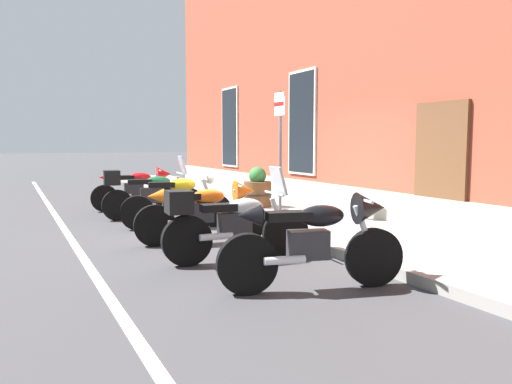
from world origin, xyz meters
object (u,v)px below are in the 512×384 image
object	(u,v)px
motorcycle_silver_touring	(231,223)
barrel_planter	(258,190)
motorcycle_red_sport	(139,187)
motorcycle_orange_sport	(207,209)
motorcycle_green_touring	(148,193)
parking_sign	(280,137)
motorcycle_yellow_naked	(178,202)
motorcycle_black_sport	(319,238)

from	to	relation	value
motorcycle_silver_touring	barrel_planter	size ratio (longest dim) A/B	2.30
motorcycle_red_sport	motorcycle_orange_sport	world-z (taller)	motorcycle_red_sport
barrel_planter	motorcycle_green_touring	bearing A→B (deg)	-93.60
parking_sign	motorcycle_yellow_naked	bearing A→B (deg)	-104.37
motorcycle_red_sport	barrel_planter	bearing A→B (deg)	54.65
motorcycle_orange_sport	motorcycle_black_sport	size ratio (longest dim) A/B	1.03
motorcycle_silver_touring	parking_sign	distance (m)	3.42
motorcycle_red_sport	motorcycle_yellow_naked	xyz separation A→B (m)	(2.89, 0.05, -0.07)
motorcycle_red_sport	motorcycle_yellow_naked	bearing A→B (deg)	1.03
motorcycle_red_sport	barrel_planter	world-z (taller)	barrel_planter
motorcycle_yellow_naked	motorcycle_orange_sport	xyz separation A→B (m)	(1.55, 0.01, 0.06)
motorcycle_green_touring	motorcycle_silver_touring	distance (m)	4.31
parking_sign	motorcycle_black_sport	bearing A→B (deg)	-23.16
barrel_planter	motorcycle_orange_sport	bearing A→B (deg)	-39.33
motorcycle_red_sport	motorcycle_silver_touring	bearing A→B (deg)	-1.17
motorcycle_red_sport	motorcycle_black_sport	size ratio (longest dim) A/B	0.99
barrel_planter	parking_sign	bearing A→B (deg)	-11.92
motorcycle_red_sport	barrel_planter	distance (m)	2.87
motorcycle_orange_sport	motorcycle_silver_touring	distance (m)	1.38
barrel_planter	motorcycle_red_sport	bearing A→B (deg)	-125.35
motorcycle_orange_sport	parking_sign	bearing A→B (deg)	118.94
motorcycle_green_touring	parking_sign	size ratio (longest dim) A/B	0.87
motorcycle_silver_touring	motorcycle_black_sport	xyz separation A→B (m)	(1.63, 0.36, 0.04)
motorcycle_green_touring	motorcycle_orange_sport	xyz separation A→B (m)	(2.94, 0.23, -0.01)
motorcycle_black_sport	motorcycle_green_touring	bearing A→B (deg)	-176.07
motorcycle_red_sport	motorcycle_black_sport	xyz separation A→B (m)	(7.45, 0.24, 0.02)
motorcycle_green_touring	motorcycle_black_sport	xyz separation A→B (m)	(5.94, 0.41, 0.02)
motorcycle_orange_sport	parking_sign	size ratio (longest dim) A/B	0.88
motorcycle_green_touring	barrel_planter	size ratio (longest dim) A/B	2.32
motorcycle_green_touring	motorcycle_black_sport	distance (m)	5.96
motorcycle_red_sport	parking_sign	bearing A→B (deg)	30.30
motorcycle_silver_touring	motorcycle_black_sport	distance (m)	1.67
motorcycle_red_sport	motorcycle_green_touring	distance (m)	1.51
motorcycle_black_sport	barrel_planter	bearing A→B (deg)	160.04
motorcycle_yellow_naked	motorcycle_silver_touring	distance (m)	2.93
motorcycle_green_touring	motorcycle_orange_sport	bearing A→B (deg)	4.43
motorcycle_silver_touring	parking_sign	size ratio (longest dim) A/B	0.86
motorcycle_yellow_naked	barrel_planter	distance (m)	2.60
motorcycle_silver_touring	barrel_planter	bearing A→B (deg)	149.33
motorcycle_silver_touring	motorcycle_green_touring	bearing A→B (deg)	-179.37
motorcycle_silver_touring	motorcycle_orange_sport	bearing A→B (deg)	172.49
motorcycle_yellow_naked	motorcycle_green_touring	bearing A→B (deg)	-171.04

